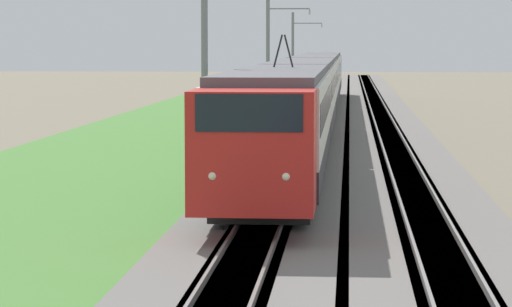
# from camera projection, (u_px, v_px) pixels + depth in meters

# --- Properties ---
(ballast_main) EXTENTS (240.00, 4.40, 0.30)m
(ballast_main) POSITION_uv_depth(u_px,v_px,m) (299.00, 151.00, 52.45)
(ballast_main) COLOR slate
(ballast_main) RESTS_ON ground
(ballast_adjacent) EXTENTS (240.00, 4.40, 0.30)m
(ballast_adjacent) POSITION_uv_depth(u_px,v_px,m) (395.00, 152.00, 52.14)
(ballast_adjacent) COLOR slate
(ballast_adjacent) RESTS_ON ground
(track_main) EXTENTS (240.00, 1.57, 0.45)m
(track_main) POSITION_uv_depth(u_px,v_px,m) (299.00, 151.00, 52.45)
(track_main) COLOR #4C4238
(track_main) RESTS_ON ground
(track_adjacent) EXTENTS (240.00, 1.57, 0.45)m
(track_adjacent) POSITION_uv_depth(u_px,v_px,m) (395.00, 152.00, 52.13)
(track_adjacent) COLOR #4C4238
(track_adjacent) RESTS_ON ground
(grass_verge) EXTENTS (240.00, 13.77, 0.12)m
(grass_verge) POSITION_uv_depth(u_px,v_px,m) (159.00, 153.00, 52.93)
(grass_verge) COLOR #4C8438
(grass_verge) RESTS_ON ground
(passenger_train) EXTENTS (81.43, 2.97, 5.12)m
(passenger_train) POSITION_uv_depth(u_px,v_px,m) (310.00, 87.00, 67.15)
(passenger_train) COLOR red
(passenger_train) RESTS_ON ground
(catenary_mast_mid) EXTENTS (0.22, 2.56, 7.79)m
(catenary_mast_mid) POSITION_uv_depth(u_px,v_px,m) (207.00, 68.00, 39.35)
(catenary_mast_mid) COLOR slate
(catenary_mast_mid) RESTS_ON ground
(catenary_mast_far) EXTENTS (0.22, 2.56, 7.70)m
(catenary_mast_far) POSITION_uv_depth(u_px,v_px,m) (269.00, 58.00, 69.81)
(catenary_mast_far) COLOR slate
(catenary_mast_far) RESTS_ON ground
(catenary_mast_distant) EXTENTS (0.22, 2.56, 7.35)m
(catenary_mast_distant) POSITION_uv_depth(u_px,v_px,m) (294.00, 55.00, 100.27)
(catenary_mast_distant) COLOR slate
(catenary_mast_distant) RESTS_ON ground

